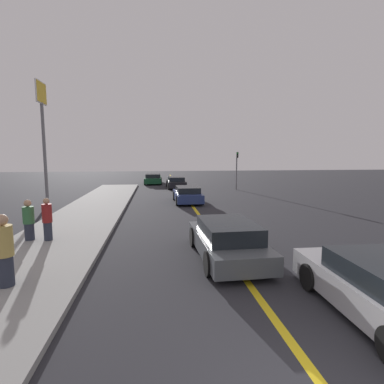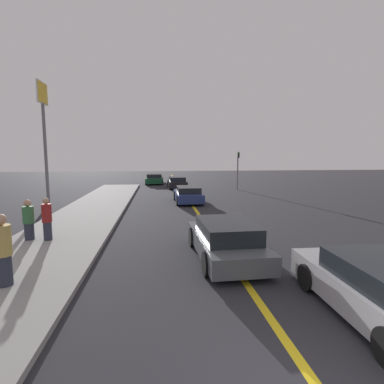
{
  "view_description": "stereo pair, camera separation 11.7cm",
  "coord_description": "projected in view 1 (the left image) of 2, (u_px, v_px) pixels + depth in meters",
  "views": [
    {
      "loc": [
        -2.42,
        -3.14,
        3.42
      ],
      "look_at": [
        -0.55,
        12.25,
        1.48
      ],
      "focal_mm": 28.0,
      "sensor_mm": 36.0,
      "label": 1
    },
    {
      "loc": [
        -2.3,
        -3.16,
        3.42
      ],
      "look_at": [
        -0.55,
        12.25,
        1.48
      ],
      "focal_mm": 28.0,
      "sensor_mm": 36.0,
      "label": 2
    }
  ],
  "objects": [
    {
      "name": "pedestrian_far_standing",
      "position": [
        29.0,
        220.0,
        11.43
      ],
      "size": [
        0.41,
        0.41,
        1.56
      ],
      "color": "#282D3D",
      "rests_on": "sidewalk_left"
    },
    {
      "name": "pedestrian_near_curb",
      "position": [
        4.0,
        251.0,
        7.38
      ],
      "size": [
        0.43,
        0.43,
        1.82
      ],
      "color": "#282D3D",
      "rests_on": "sidewalk_left"
    },
    {
      "name": "car_ahead_center",
      "position": [
        227.0,
        240.0,
        9.85
      ],
      "size": [
        2.1,
        4.58,
        1.27
      ],
      "rotation": [
        0.0,
        0.0,
        0.03
      ],
      "color": "#4C5156",
      "rests_on": "ground_plane"
    },
    {
      "name": "roadside_sign",
      "position": [
        42.0,
        116.0,
        19.43
      ],
      "size": [
        0.2,
        1.73,
        8.09
      ],
      "color": "slate",
      "rests_on": "ground_plane"
    },
    {
      "name": "car_far_distant",
      "position": [
        187.0,
        194.0,
        21.47
      ],
      "size": [
        1.95,
        4.14,
        1.16
      ],
      "rotation": [
        0.0,
        0.0,
        0.02
      ],
      "color": "navy",
      "rests_on": "ground_plane"
    },
    {
      "name": "road_center_line",
      "position": [
        190.0,
        202.0,
        21.54
      ],
      "size": [
        0.2,
        60.0,
        0.01
      ],
      "color": "gold",
      "rests_on": "ground_plane"
    },
    {
      "name": "traffic_light",
      "position": [
        237.0,
        166.0,
        29.04
      ],
      "size": [
        0.18,
        0.4,
        3.67
      ],
      "color": "slate",
      "rests_on": "ground_plane"
    },
    {
      "name": "sidewalk_left",
      "position": [
        91.0,
        211.0,
        17.9
      ],
      "size": [
        3.81,
        30.15,
        0.15
      ],
      "color": "gray",
      "rests_on": "ground_plane"
    },
    {
      "name": "pedestrian_mid_group",
      "position": [
        47.0,
        219.0,
        11.4
      ],
      "size": [
        0.36,
        0.36,
        1.64
      ],
      "color": "#282D3D",
      "rests_on": "sidewalk_left"
    },
    {
      "name": "car_oncoming_far",
      "position": [
        153.0,
        179.0,
        35.39
      ],
      "size": [
        2.09,
        4.82,
        1.19
      ],
      "rotation": [
        0.0,
        0.0,
        -0.02
      ],
      "color": "#144728",
      "rests_on": "ground_plane"
    },
    {
      "name": "car_parked_left_lot",
      "position": [
        176.0,
        182.0,
        30.72
      ],
      "size": [
        1.94,
        4.2,
        1.18
      ],
      "rotation": [
        0.0,
        0.0,
        0.02
      ],
      "color": "black",
      "rests_on": "ground_plane"
    }
  ]
}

